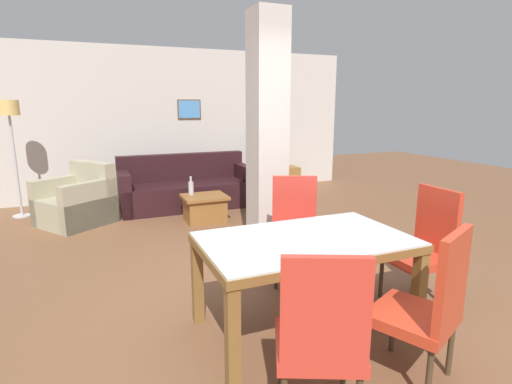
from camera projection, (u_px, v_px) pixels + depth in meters
The scene contains 15 objects.
ground_plane at pixel (303, 328), 3.09m from camera, with size 18.00×18.00×0.00m, color brown.
back_wall at pixel (170, 123), 7.45m from camera, with size 7.20×0.09×2.70m.
divider_pillar at pixel (267, 135), 4.53m from camera, with size 0.37×0.39×2.70m.
dining_table at pixel (305, 257), 2.97m from camera, with size 1.54×0.94×0.74m.
dining_chair_near_left at pixel (321, 335), 2.07m from camera, with size 0.61×0.61×1.01m.
dining_chair_head_right at pixel (425, 244), 3.42m from camera, with size 0.46×0.46×1.01m.
dining_chair_far_right at pixel (295, 226), 3.91m from camera, with size 0.61×0.61×1.01m.
dining_chair_near_right at pixel (428, 304), 2.38m from camera, with size 0.61×0.61×1.01m.
sofa at pixel (186, 189), 6.69m from camera, with size 2.15×0.85×0.87m.
armchair at pixel (78, 203), 5.74m from camera, with size 1.17×1.17×0.87m.
coffee_table at pixel (205, 208), 5.88m from camera, with size 0.64×0.54×0.39m.
bottle at pixel (191, 188), 5.89m from camera, with size 0.08×0.08×0.27m.
tv_stand at pixel (271, 178), 8.17m from camera, with size 1.19×0.40×0.42m.
tv_screen at pixel (271, 155), 8.07m from camera, with size 0.79×0.41×0.57m.
floor_lamp at pixel (10, 120), 5.85m from camera, with size 0.29×0.29×1.76m.
Camera 1 is at (-1.41, -2.44, 1.70)m, focal length 28.00 mm.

